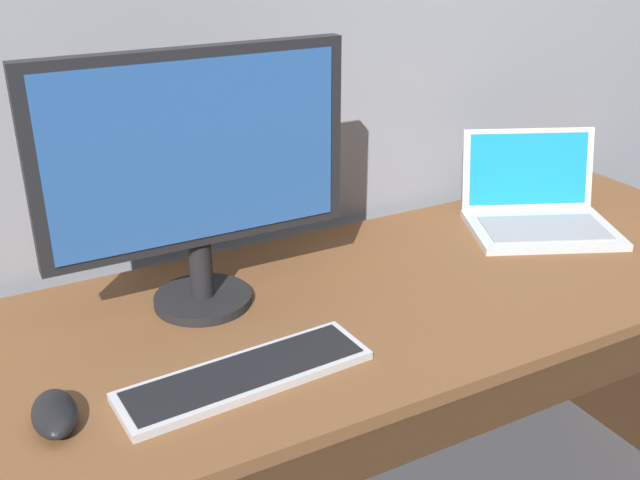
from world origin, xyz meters
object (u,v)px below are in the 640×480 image
Objects in this scene: laptop_silver at (538,212)px; computer_mouse at (55,414)px; external_monitor at (196,168)px; wired_keyboard at (246,375)px.

computer_mouse is at bearing -169.04° from laptop_silver.
external_monitor is at bearing 40.23° from computer_mouse.
laptop_silver is at bearing 16.25° from wired_keyboard.
wired_keyboard is (-0.85, -0.25, -0.03)m from laptop_silver.
laptop_silver is at bearing -0.57° from external_monitor.
laptop_silver is 1.15m from computer_mouse.
external_monitor reaches higher than computer_mouse.
laptop_silver is 0.73× the size of external_monitor.
laptop_silver is 0.88m from wired_keyboard.
wired_keyboard is at bearing -163.75° from laptop_silver.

